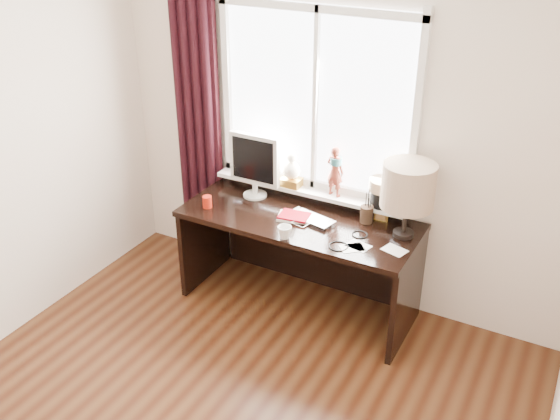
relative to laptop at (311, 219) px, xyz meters
The scene contains 14 objects.
wall_back 0.65m from the laptop, 88.85° to the left, with size 3.50×2.60×0.00m, color beige.
laptop is the anchor object (origin of this frame).
mug 0.31m from the laptop, 99.48° to the right, with size 0.09×0.09×0.09m, color white.
red_cup 0.78m from the laptop, 166.83° to the right, with size 0.07×0.07×0.09m, color #A61808.
window 0.64m from the laptop, 112.35° to the left, with size 1.52×0.20×1.40m.
curtain 1.21m from the laptop, 166.46° to the left, with size 0.38×0.09×2.25m.
desk 0.29m from the laptop, 135.45° to the left, with size 1.70×0.70×0.75m.
monitor 0.62m from the laptop, 164.77° to the left, with size 0.40×0.18×0.49m.
notebook_stack 0.12m from the laptop, 166.00° to the right, with size 0.26×0.22×0.03m.
brush_holder 0.39m from the laptop, 24.93° to the left, with size 0.09×0.09×0.25m.
icon_frame 0.49m from the laptop, 27.66° to the left, with size 0.10×0.03×0.13m.
table_lamp 0.73m from the laptop, ahead, with size 0.35×0.35×0.52m.
loose_papers 0.51m from the laptop, 18.59° to the right, with size 0.43×0.27×0.00m.
desk_cables 0.29m from the laptop, 21.80° to the right, with size 0.47×0.43×0.01m.
Camera 1 is at (1.61, -1.85, 2.84)m, focal length 40.00 mm.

